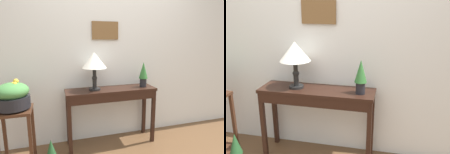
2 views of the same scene
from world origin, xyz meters
The scene contains 7 objects.
back_wall_with_art centered at (0.00, 1.40, 1.40)m, with size 9.00×0.13×2.80m.
console_table centered at (-0.05, 1.11, 0.67)m, with size 1.22×0.35×0.80m.
table_lamp centered at (-0.27, 1.13, 1.17)m, with size 0.32×0.32×0.49m.
potted_plant_on_console centered at (0.41, 1.11, 0.99)m, with size 0.12×0.12×0.35m.
pedestal_stand_left centered at (-1.21, 0.92, 0.35)m, with size 0.36×0.36×0.70m.
planter_bowl_wide centered at (-1.21, 0.92, 0.86)m, with size 0.35×0.35×0.33m.
potted_plant_floor centered at (-0.85, 0.79, 0.20)m, with size 0.13×0.13×0.36m.
Camera 1 is at (-0.77, -1.27, 1.44)m, focal length 30.60 mm.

